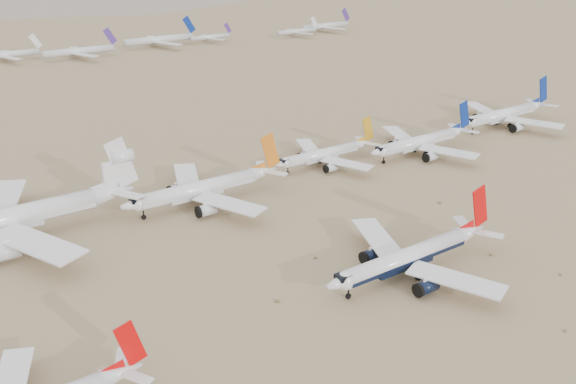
% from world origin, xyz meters
% --- Properties ---
extents(ground, '(7000.00, 7000.00, 0.00)m').
position_xyz_m(ground, '(0.00, 0.00, 0.00)').
color(ground, '#806A4A').
rests_on(ground, ground).
extents(main_airliner, '(48.20, 47.08, 17.01)m').
position_xyz_m(main_airliner, '(2.04, 6.60, 4.68)').
color(main_airliner, white).
rests_on(main_airliner, ground).
extents(row2_navy_widebody, '(45.56, 44.55, 16.21)m').
position_xyz_m(row2_navy_widebody, '(65.82, 65.20, 4.52)').
color(row2_navy_widebody, white).
rests_on(row2_navy_widebody, ground).
extents(row2_gold_tail, '(39.67, 38.80, 14.13)m').
position_xyz_m(row2_gold_tail, '(31.00, 75.71, 3.95)').
color(row2_gold_tail, white).
rests_on(row2_gold_tail, ground).
extents(row2_orange_tail, '(48.82, 47.75, 17.41)m').
position_xyz_m(row2_orange_tail, '(-17.85, 70.25, 4.89)').
color(row2_orange_tail, white).
rests_on(row2_orange_tail, ground).
extents(row2_white_trijet, '(62.78, 61.36, 22.25)m').
position_xyz_m(row2_white_trijet, '(-67.73, 77.57, 6.44)').
color(row2_white_trijet, white).
rests_on(row2_white_trijet, ground).
extents(row2_blue_far, '(49.40, 48.29, 17.55)m').
position_xyz_m(row2_blue_far, '(118.34, 69.94, 4.89)').
color(row2_blue_far, white).
rests_on(row2_blue_far, ground).
extents(distant_storage_row, '(513.15, 59.14, 16.32)m').
position_xyz_m(distant_storage_row, '(-14.25, 311.00, 4.46)').
color(distant_storage_row, silver).
rests_on(distant_storage_row, ground).
extents(desert_scrub, '(261.14, 121.67, 0.63)m').
position_xyz_m(desert_scrub, '(-0.90, -28.84, 0.29)').
color(desert_scrub, brown).
rests_on(desert_scrub, ground).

